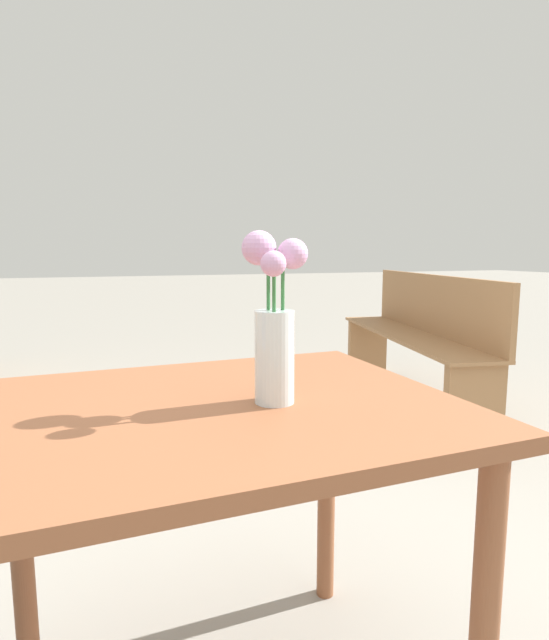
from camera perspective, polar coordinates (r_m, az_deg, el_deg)
table_front at (r=1.02m, az=-6.32°, el=-15.17°), size 0.93×0.75×0.72m
flower_vase at (r=0.95m, az=-0.05°, el=-1.26°), size 0.12×0.13×0.33m
bench_middle at (r=3.55m, az=16.28°, el=-1.16°), size 0.69×1.82×0.85m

